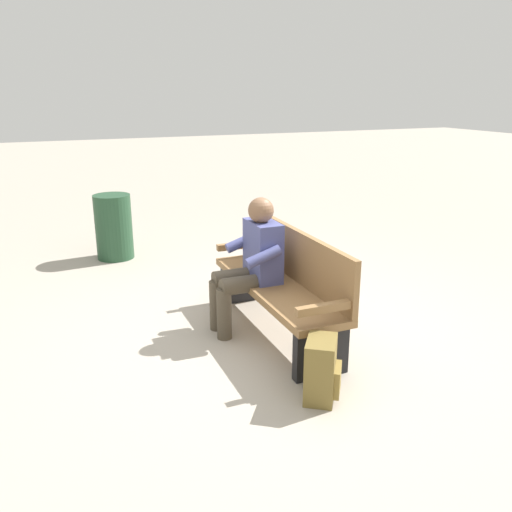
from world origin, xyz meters
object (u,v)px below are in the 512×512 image
Objects in this scene: bench_near at (284,282)px; backpack at (321,370)px; trash_bin at (114,227)px; person_seated at (251,261)px.

backpack is at bearing 168.56° from bench_near.
person_seated is at bearing -163.60° from trash_bin.
trash_bin reaches higher than backpack.
person_seated is (0.17, 0.23, 0.17)m from bench_near.
bench_near is at bearing -126.40° from person_seated.
bench_near is 1.53× the size of person_seated.
person_seated is at bearing 53.60° from bench_near.
trash_bin is (2.60, 0.77, -0.22)m from person_seated.
bench_near is 4.10× the size of backpack.
trash_bin is at bearing 20.53° from bench_near.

